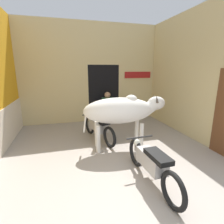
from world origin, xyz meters
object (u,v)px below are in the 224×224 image
Objects in this scene: motorcycle_near at (151,163)px; motorcycle_far at (99,127)px; plastic_stool at (116,117)px; cow at (122,111)px; shopkeeper_seated at (108,107)px.

motorcycle_near reaches higher than motorcycle_far.
plastic_stool is (0.48, 3.86, -0.19)m from motorcycle_near.
cow is 1.17× the size of motorcycle_near.
motorcycle_far is 1.79m from shopkeeper_seated.
shopkeeper_seated is 0.53m from plastic_stool.
cow is at bearing -102.72° from plastic_stool.
motorcycle_far reaches higher than plastic_stool.
motorcycle_near is 3.89m from plastic_stool.
motorcycle_far is at bearing 127.30° from cow.
motorcycle_near is at bearing -97.03° from plastic_stool.
cow reaches higher than motorcycle_near.
shopkeeper_seated is at bearing 87.68° from motorcycle_near.
shopkeeper_seated reaches higher than motorcycle_near.
motorcycle_far is (-0.54, 2.27, -0.01)m from motorcycle_near.
motorcycle_far is (-0.51, 0.66, -0.62)m from cow.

